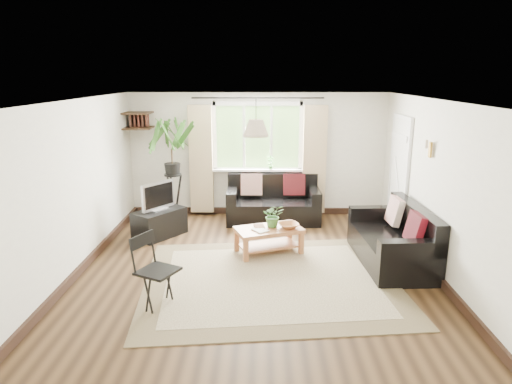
{
  "coord_description": "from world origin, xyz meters",
  "views": [
    {
      "loc": [
        0.09,
        -6.09,
        2.73
      ],
      "look_at": [
        0.0,
        0.4,
        1.05
      ],
      "focal_mm": 32.0,
      "sensor_mm": 36.0,
      "label": 1
    }
  ],
  "objects_px": {
    "palm_stand": "(173,170)",
    "coffee_table": "(269,241)",
    "sofa_right": "(391,236)",
    "sofa_back": "(273,200)",
    "tv_stand": "(160,223)",
    "folding_chair": "(158,272)"
  },
  "relations": [
    {
      "from": "tv_stand",
      "to": "sofa_right",
      "type": "bearing_deg",
      "value": -70.12
    },
    {
      "from": "sofa_right",
      "to": "tv_stand",
      "type": "relative_size",
      "value": 2.01
    },
    {
      "from": "sofa_back",
      "to": "tv_stand",
      "type": "relative_size",
      "value": 2.0
    },
    {
      "from": "sofa_back",
      "to": "coffee_table",
      "type": "relative_size",
      "value": 1.73
    },
    {
      "from": "sofa_right",
      "to": "palm_stand",
      "type": "relative_size",
      "value": 0.9
    },
    {
      "from": "palm_stand",
      "to": "sofa_back",
      "type": "bearing_deg",
      "value": -1.69
    },
    {
      "from": "coffee_table",
      "to": "tv_stand",
      "type": "bearing_deg",
      "value": 157.88
    },
    {
      "from": "sofa_back",
      "to": "sofa_right",
      "type": "height_order",
      "value": "sofa_right"
    },
    {
      "from": "palm_stand",
      "to": "coffee_table",
      "type": "bearing_deg",
      "value": -43.19
    },
    {
      "from": "palm_stand",
      "to": "sofa_right",
      "type": "bearing_deg",
      "value": -29.44
    },
    {
      "from": "sofa_back",
      "to": "sofa_right",
      "type": "relative_size",
      "value": 1.0
    },
    {
      "from": "sofa_back",
      "to": "tv_stand",
      "type": "distance_m",
      "value": 2.17
    },
    {
      "from": "palm_stand",
      "to": "folding_chair",
      "type": "height_order",
      "value": "palm_stand"
    },
    {
      "from": "sofa_right",
      "to": "tv_stand",
      "type": "height_order",
      "value": "sofa_right"
    },
    {
      "from": "sofa_back",
      "to": "tv_stand",
      "type": "height_order",
      "value": "sofa_back"
    },
    {
      "from": "coffee_table",
      "to": "folding_chair",
      "type": "relative_size",
      "value": 1.13
    },
    {
      "from": "folding_chair",
      "to": "coffee_table",
      "type": "bearing_deg",
      "value": -10.96
    },
    {
      "from": "sofa_back",
      "to": "palm_stand",
      "type": "relative_size",
      "value": 0.89
    },
    {
      "from": "sofa_back",
      "to": "folding_chair",
      "type": "xyz_separation_m",
      "value": [
        -1.45,
        -3.36,
        0.04
      ]
    },
    {
      "from": "sofa_back",
      "to": "folding_chair",
      "type": "bearing_deg",
      "value": -114.15
    },
    {
      "from": "sofa_back",
      "to": "folding_chair",
      "type": "height_order",
      "value": "folding_chair"
    },
    {
      "from": "sofa_right",
      "to": "palm_stand",
      "type": "height_order",
      "value": "palm_stand"
    }
  ]
}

